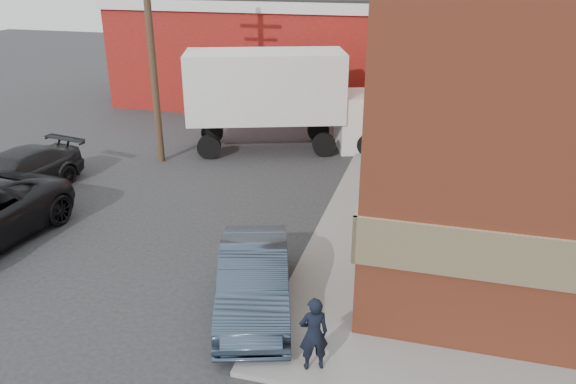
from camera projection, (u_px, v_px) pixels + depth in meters
The scene contains 8 objects.
ground at pixel (282, 326), 12.07m from camera, with size 90.00×90.00×0.00m, color #28282B.
sidewalk_west at pixel (369, 179), 19.90m from camera, with size 1.80×18.00×0.12m, color gray.
warehouse at pixel (278, 49), 30.26m from camera, with size 16.30×8.30×5.60m.
utility_pole at pixel (150, 36), 20.10m from camera, with size 2.00×0.26×9.00m.
man at pixel (314, 334), 10.38m from camera, with size 0.56×0.37×1.53m, color black.
sedan at pixel (254, 280), 12.44m from camera, with size 1.52×4.35×1.43m, color #303D50.
suv_b at pixel (15, 174), 18.59m from camera, with size 1.98×4.87×1.41m, color black.
box_truck at pixel (285, 94), 22.45m from camera, with size 8.40×4.89×3.98m.
Camera 1 is at (2.80, -9.64, 7.30)m, focal length 35.00 mm.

